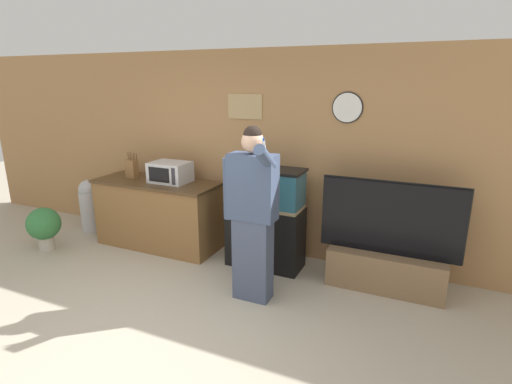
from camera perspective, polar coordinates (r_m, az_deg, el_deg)
name	(u,v)px	position (r m, az deg, el deg)	size (l,w,h in m)	color
ground_plane	(128,357)	(3.75, -17.78, -21.55)	(18.00, 18.00, 0.00)	#B2A893
wall_back_paneled	(254,154)	(5.21, -0.27, 5.52)	(10.00, 0.08, 2.60)	#A87A4C
counter_island	(158,214)	(5.63, -13.79, -3.00)	(1.73, 0.68, 0.92)	brown
microwave	(170,172)	(5.38, -12.16, 2.79)	(0.51, 0.38, 0.27)	silver
knife_block	(132,168)	(5.76, -17.32, 3.25)	(0.15, 0.12, 0.36)	brown
aquarium_on_stand	(265,218)	(4.82, 1.33, -3.73)	(0.92, 0.41, 1.24)	black
tv_on_stand	(386,258)	(4.61, 18.12, -9.01)	(1.48, 0.40, 1.22)	brown
person_standing	(252,213)	(3.99, -0.61, -2.99)	(0.57, 0.43, 1.81)	#424C66
potted_plant	(44,225)	(6.05, -28.04, -4.23)	(0.43, 0.43, 0.59)	#B2A899
trash_bin	(91,204)	(6.55, -22.54, -1.64)	(0.32, 0.32, 0.79)	#B7B7BC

